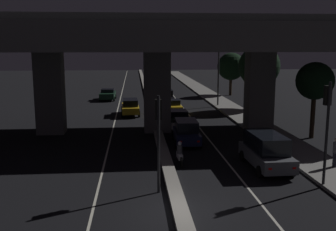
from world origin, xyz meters
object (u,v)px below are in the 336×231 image
object	(u,v)px
car_black_fifth	(166,96)
motorcycle_black_filtering_mid	(173,130)
car_dark_blue_second	(186,132)
street_lamp	(215,68)
car_grey_lead	(266,150)
traffic_light_left_of_median	(158,127)
traffic_light_right_of_median	(327,116)
car_dark_green_third	(177,118)
car_taxi_yellow_fourth	(172,106)
car_taxi_yellow_lead_oncoming	(130,107)
motorcycle_white_filtering_near	(180,155)
car_dark_green_second_oncoming	(108,94)
pedestrian_on_sidewalk	(336,152)

from	to	relation	value
car_black_fifth	motorcycle_black_filtering_mid	size ratio (longest dim) A/B	2.44
car_dark_blue_second	street_lamp	bearing A→B (deg)	-16.67
car_grey_lead	car_dark_blue_second	distance (m)	7.11
traffic_light_left_of_median	traffic_light_right_of_median	world-z (taller)	traffic_light_right_of_median
traffic_light_left_of_median	car_dark_green_third	world-z (taller)	traffic_light_left_of_median
car_taxi_yellow_fourth	car_taxi_yellow_lead_oncoming	xyz separation A→B (m)	(-4.33, -1.21, 0.16)
car_dark_blue_second	car_taxi_yellow_fourth	bearing A→B (deg)	0.32
traffic_light_left_of_median	car_dark_green_third	size ratio (longest dim) A/B	1.15
car_dark_green_third	motorcycle_black_filtering_mid	xyz separation A→B (m)	(-0.77, -4.22, -0.16)
car_taxi_yellow_lead_oncoming	motorcycle_white_filtering_near	distance (m)	17.59
car_black_fifth	car_dark_green_second_oncoming	world-z (taller)	car_black_fifth
traffic_light_left_of_median	car_dark_green_second_oncoming	xyz separation A→B (m)	(-4.50, 33.16, -2.46)
motorcycle_black_filtering_mid	traffic_light_left_of_median	bearing A→B (deg)	170.08
car_grey_lead	car_dark_green_second_oncoming	world-z (taller)	car_grey_lead
traffic_light_right_of_median	car_dark_green_third	size ratio (longest dim) A/B	1.29
car_black_fifth	motorcycle_white_filtering_near	size ratio (longest dim) A/B	2.41
car_grey_lead	motorcycle_black_filtering_mid	xyz separation A→B (m)	(-4.48, 7.96, -0.45)
street_lamp	car_dark_blue_second	xyz separation A→B (m)	(-5.62, -17.19, -3.55)
traffic_light_left_of_median	car_taxi_yellow_fourth	bearing A→B (deg)	82.94
traffic_light_right_of_median	motorcycle_black_filtering_mid	world-z (taller)	traffic_light_right_of_median
car_taxi_yellow_lead_oncoming	traffic_light_right_of_median	bearing A→B (deg)	22.18
car_taxi_yellow_lead_oncoming	pedestrian_on_sidewalk	size ratio (longest dim) A/B	2.59
car_dark_green_second_oncoming	motorcycle_black_filtering_mid	world-z (taller)	car_dark_green_second_oncoming
car_dark_blue_second	motorcycle_black_filtering_mid	size ratio (longest dim) A/B	2.20
pedestrian_on_sidewalk	car_dark_blue_second	bearing A→B (deg)	138.85
car_taxi_yellow_fourth	motorcycle_white_filtering_near	size ratio (longest dim) A/B	2.37
car_dark_green_second_oncoming	car_dark_blue_second	bearing A→B (deg)	17.82
traffic_light_right_of_median	street_lamp	world-z (taller)	street_lamp
car_grey_lead	car_dark_green_second_oncoming	size ratio (longest dim) A/B	1.12
traffic_light_right_of_median	motorcycle_black_filtering_mid	distance (m)	13.11
traffic_light_left_of_median	traffic_light_right_of_median	distance (m)	8.16
car_grey_lead	motorcycle_black_filtering_mid	world-z (taller)	car_grey_lead
traffic_light_left_of_median	traffic_light_right_of_median	bearing A→B (deg)	-0.04
street_lamp	car_taxi_yellow_lead_oncoming	size ratio (longest dim) A/B	1.69
car_dark_blue_second	pedestrian_on_sidewalk	xyz separation A→B (m)	(7.58, -6.62, 0.14)
car_dark_blue_second	car_black_fifth	xyz separation A→B (m)	(0.22, 20.79, -0.04)
traffic_light_right_of_median	pedestrian_on_sidewalk	xyz separation A→B (m)	(1.99, 2.56, -2.54)
motorcycle_white_filtering_near	motorcycle_black_filtering_mid	distance (m)	6.86
car_grey_lead	motorcycle_black_filtering_mid	distance (m)	9.14
car_dark_green_second_oncoming	motorcycle_black_filtering_mid	bearing A→B (deg)	17.43
traffic_light_left_of_median	car_dark_green_second_oncoming	bearing A→B (deg)	97.72
street_lamp	car_black_fifth	xyz separation A→B (m)	(-5.40, 3.60, -3.58)
car_grey_lead	car_dark_green_third	size ratio (longest dim) A/B	1.16
car_black_fifth	car_dark_blue_second	bearing A→B (deg)	179.54
traffic_light_right_of_median	street_lamp	bearing A→B (deg)	89.95
pedestrian_on_sidewalk	car_taxi_yellow_fourth	bearing A→B (deg)	109.88
car_taxi_yellow_fourth	motorcycle_black_filtering_mid	xyz separation A→B (m)	(-0.99, -11.69, -0.09)
traffic_light_left_of_median	car_taxi_yellow_lead_oncoming	bearing A→B (deg)	94.00
car_taxi_yellow_fourth	car_dark_green_second_oncoming	xyz separation A→B (m)	(-7.32, 10.38, 0.04)
traffic_light_right_of_median	car_black_fifth	size ratio (longest dim) A/B	1.15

